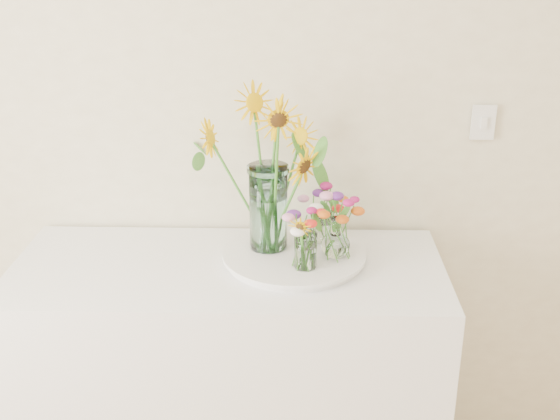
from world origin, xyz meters
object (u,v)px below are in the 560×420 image
object	(u,v)px
small_vase_b	(336,237)
small_vase_a	(306,251)
tray	(294,257)
counter	(231,382)
mason_jar	(268,208)
small_vase_c	(322,227)

from	to	relation	value
small_vase_b	small_vase_a	bearing A→B (deg)	-137.67
tray	small_vase_a	size ratio (longest dim) A/B	3.70
small_vase_a	small_vase_b	size ratio (longest dim) A/B	0.88
counter	tray	world-z (taller)	tray
tray	small_vase_a	xyz separation A→B (m)	(0.04, -0.10, 0.07)
counter	mason_jar	xyz separation A→B (m)	(0.13, 0.08, 0.62)
mason_jar	small_vase_c	xyz separation A→B (m)	(0.18, 0.05, -0.09)
mason_jar	small_vase_a	bearing A→B (deg)	-50.19
counter	small_vase_a	world-z (taller)	small_vase_a
tray	small_vase_b	size ratio (longest dim) A/B	3.25
small_vase_b	mason_jar	bearing A→B (deg)	165.20
counter	mason_jar	size ratio (longest dim) A/B	4.84
counter	small_vase_b	world-z (taller)	small_vase_b
small_vase_a	small_vase_c	distance (m)	0.20
counter	tray	xyz separation A→B (m)	(0.22, 0.04, 0.46)
tray	mason_jar	size ratio (longest dim) A/B	1.54
counter	mason_jar	world-z (taller)	mason_jar
counter	small_vase_a	size ratio (longest dim) A/B	11.68
counter	tray	distance (m)	0.51
tray	mason_jar	distance (m)	0.18
counter	small_vase_c	world-z (taller)	small_vase_c
tray	small_vase_c	size ratio (longest dim) A/B	3.95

